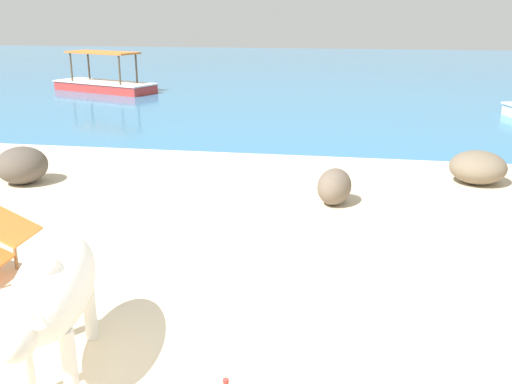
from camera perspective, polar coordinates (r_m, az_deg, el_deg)
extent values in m
cube|color=teal|center=(25.51, 8.42, 11.20)|extent=(60.00, 36.00, 0.03)
cylinder|color=silver|center=(4.26, -17.64, -15.63)|extent=(0.10, 0.10, 0.51)
cylinder|color=silver|center=(4.33, -21.44, -15.48)|extent=(0.10, 0.10, 0.51)
cylinder|color=silver|center=(4.90, -15.85, -10.89)|extent=(0.10, 0.10, 0.51)
cylinder|color=silver|center=(4.96, -19.11, -10.85)|extent=(0.10, 0.10, 0.51)
ellipsoid|color=silver|center=(4.42, -18.93, -8.51)|extent=(0.86, 1.46, 0.55)
ellipsoid|color=silver|center=(3.65, -22.10, -12.92)|extent=(0.31, 0.41, 0.26)
cone|color=silver|center=(3.57, -20.29, -11.45)|extent=(0.11, 0.11, 0.09)
ellipsoid|color=silver|center=(4.12, -19.99, -7.00)|extent=(0.28, 0.31, 0.18)
cylinder|color=red|center=(3.11, -2.94, -17.82)|extent=(0.03, 0.03, 0.02)
cylinder|color=olive|center=(6.42, -22.34, -5.54)|extent=(0.04, 0.04, 0.34)
cube|color=orange|center=(6.03, -23.12, -3.05)|extent=(0.48, 0.53, 0.23)
ellipsoid|color=brown|center=(9.56, -21.78, 2.43)|extent=(0.97, 0.97, 0.56)
ellipsoid|color=#6B5B4C|center=(7.98, 7.62, 0.53)|extent=(0.56, 0.70, 0.49)
ellipsoid|color=#756651|center=(9.51, 20.74, 2.26)|extent=(1.03, 1.03, 0.49)
cube|color=#C63833|center=(20.32, -14.46, 9.83)|extent=(3.75, 2.33, 0.28)
cube|color=white|center=(20.31, -14.50, 10.27)|extent=(3.84, 2.41, 0.04)
cylinder|color=brown|center=(20.79, -17.50, 11.44)|extent=(0.06, 0.06, 0.95)
cylinder|color=brown|center=(21.30, -15.93, 11.69)|extent=(0.06, 0.06, 0.95)
cylinder|color=brown|center=(19.23, -13.11, 11.38)|extent=(0.06, 0.06, 0.95)
cylinder|color=brown|center=(19.79, -11.54, 11.63)|extent=(0.06, 0.06, 0.95)
cube|color=orange|center=(20.22, -14.70, 12.97)|extent=(2.69, 1.78, 0.06)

